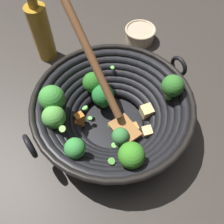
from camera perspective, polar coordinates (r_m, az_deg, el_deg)
The scene contains 4 objects.
ground_plane at distance 0.62m, azimuth 0.12°, elevation -3.02°, with size 4.00×4.00×0.00m, color #332D28.
wok at distance 0.56m, azimuth -0.12°, elevation 0.54°, with size 0.40×0.38×0.29m.
cooking_oil_bottle at distance 0.75m, azimuth -16.67°, elevation 18.11°, with size 0.06×0.06×0.23m.
prep_bowl at distance 0.82m, azimuth 6.76°, elevation 18.17°, with size 0.10×0.10×0.05m.
Camera 1 is at (-0.24, -0.19, 0.54)m, focal length 37.95 mm.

